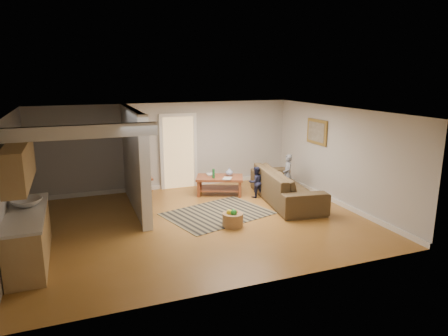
% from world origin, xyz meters
% --- Properties ---
extents(ground, '(7.50, 7.50, 0.00)m').
position_xyz_m(ground, '(0.00, 0.00, 0.00)').
color(ground, '#916025').
rests_on(ground, ground).
extents(room_shell, '(7.54, 6.02, 2.52)m').
position_xyz_m(room_shell, '(-1.07, 0.43, 1.46)').
color(room_shell, beige).
rests_on(room_shell, ground).
extents(area_rug, '(2.76, 2.33, 0.01)m').
position_xyz_m(area_rug, '(0.57, 0.34, 0.01)').
color(area_rug, black).
rests_on(area_rug, ground).
extents(sofa, '(1.54, 3.01, 0.84)m').
position_xyz_m(sofa, '(2.60, 0.64, 0.00)').
color(sofa, '#443622').
rests_on(sofa, ground).
extents(coffee_table, '(1.47, 1.18, 0.76)m').
position_xyz_m(coffee_table, '(1.20, 1.87, 0.39)').
color(coffee_table, maroon).
rests_on(coffee_table, ground).
extents(tv_console, '(0.43, 1.14, 0.98)m').
position_xyz_m(tv_console, '(-0.94, 2.07, 0.65)').
color(tv_console, maroon).
rests_on(tv_console, ground).
extents(speaker_left, '(0.14, 0.14, 1.10)m').
position_xyz_m(speaker_left, '(-1.00, 0.73, 0.55)').
color(speaker_left, black).
rests_on(speaker_left, ground).
extents(speaker_right, '(0.11, 0.11, 0.92)m').
position_xyz_m(speaker_right, '(-1.00, 2.70, 0.46)').
color(speaker_right, black).
rests_on(speaker_right, ground).
extents(toy_basket, '(0.46, 0.46, 0.41)m').
position_xyz_m(toy_basket, '(0.61, -0.53, 0.17)').
color(toy_basket, '#90633E').
rests_on(toy_basket, ground).
extents(child, '(0.37, 0.46, 1.11)m').
position_xyz_m(child, '(3.00, 1.28, 0.00)').
color(child, gray).
rests_on(child, ground).
extents(toddler, '(0.44, 0.36, 0.86)m').
position_xyz_m(toddler, '(2.00, 1.24, 0.00)').
color(toddler, '#1E223F').
rests_on(toddler, ground).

